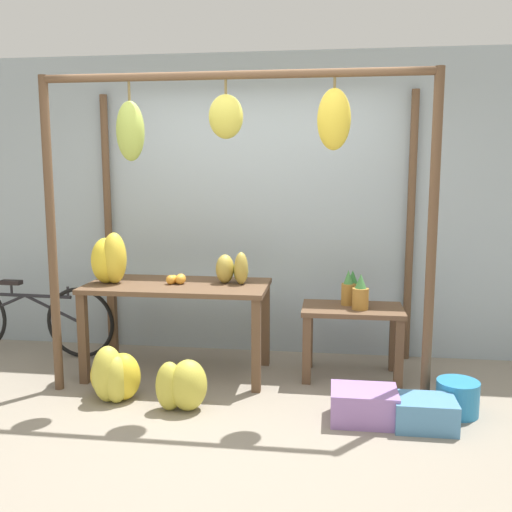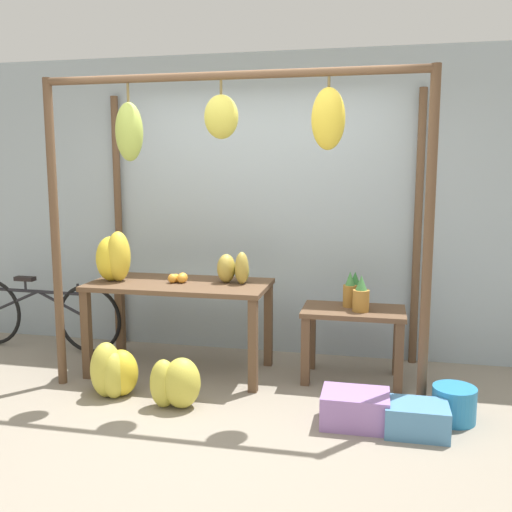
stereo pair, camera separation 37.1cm
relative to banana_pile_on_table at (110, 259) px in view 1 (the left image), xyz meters
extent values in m
plane|color=gray|center=(1.13, -0.75, -0.99)|extent=(20.00, 20.00, 0.00)
cube|color=#99A8B2|center=(1.13, 0.81, 0.41)|extent=(8.00, 0.08, 2.80)
cylinder|color=brown|center=(-0.29, -0.42, 0.22)|extent=(0.07, 0.07, 2.44)
cylinder|color=brown|center=(2.56, -0.42, 0.22)|extent=(0.07, 0.07, 2.44)
cylinder|color=brown|center=(-0.29, 0.72, 0.22)|extent=(0.07, 0.07, 2.44)
cylinder|color=brown|center=(2.56, 0.72, 0.22)|extent=(0.07, 0.07, 2.44)
cylinder|color=brown|center=(1.13, -0.42, 1.41)|extent=(2.85, 0.06, 0.06)
cylinder|color=brown|center=(0.37, -0.42, 1.32)|extent=(0.02, 0.02, 0.14)
ellipsoid|color=#9EB247|center=(0.37, -0.42, 1.03)|extent=(0.21, 0.19, 0.44)
cylinder|color=brown|center=(1.08, -0.42, 1.33)|extent=(0.02, 0.02, 0.10)
ellipsoid|color=gold|center=(1.08, -0.42, 1.13)|extent=(0.25, 0.22, 0.31)
cylinder|color=brown|center=(1.85, -0.42, 1.35)|extent=(0.02, 0.02, 0.07)
ellipsoid|color=gold|center=(1.85, -0.42, 1.10)|extent=(0.24, 0.21, 0.43)
cube|color=brown|center=(0.57, 0.05, -0.22)|extent=(1.53, 0.73, 0.04)
cube|color=brown|center=(-0.14, -0.27, -0.62)|extent=(0.07, 0.07, 0.75)
cube|color=brown|center=(1.28, -0.27, -0.62)|extent=(0.07, 0.07, 0.75)
cube|color=brown|center=(-0.14, 0.37, -0.62)|extent=(0.07, 0.07, 0.75)
cube|color=brown|center=(1.28, 0.37, -0.62)|extent=(0.07, 0.07, 0.75)
cube|color=brown|center=(2.04, 0.17, -0.41)|extent=(0.84, 0.50, 0.04)
cube|color=brown|center=(1.67, -0.04, -0.71)|extent=(0.07, 0.07, 0.57)
cube|color=brown|center=(2.41, -0.04, -0.71)|extent=(0.07, 0.07, 0.57)
cube|color=brown|center=(1.67, 0.37, -0.71)|extent=(0.07, 0.07, 0.57)
cube|color=brown|center=(2.41, 0.37, -0.71)|extent=(0.07, 0.07, 0.57)
ellipsoid|color=gold|center=(0.04, 0.00, 0.01)|extent=(0.22, 0.24, 0.43)
ellipsoid|color=yellow|center=(-0.04, 0.00, -0.01)|extent=(0.32, 0.33, 0.39)
sphere|color=orange|center=(0.60, 0.05, -0.16)|extent=(0.09, 0.09, 0.09)
sphere|color=orange|center=(0.58, 0.06, -0.17)|extent=(0.07, 0.07, 0.07)
sphere|color=orange|center=(0.54, 0.05, -0.17)|extent=(0.07, 0.07, 0.07)
sphere|color=orange|center=(0.60, 0.03, -0.16)|extent=(0.08, 0.08, 0.08)
sphere|color=orange|center=(0.52, 0.01, -0.16)|extent=(0.08, 0.08, 0.08)
cylinder|color=olive|center=(2.04, 0.31, -0.30)|extent=(0.13, 0.13, 0.18)
cone|color=#337538|center=(2.04, 0.31, -0.15)|extent=(0.09, 0.09, 0.11)
cylinder|color=#A3702D|center=(2.10, 0.10, -0.30)|extent=(0.13, 0.13, 0.18)
cone|color=#428442|center=(2.10, 0.10, -0.15)|extent=(0.09, 0.09, 0.12)
cylinder|color=#A3702D|center=(2.00, 0.24, -0.30)|extent=(0.11, 0.11, 0.18)
cone|color=#428442|center=(2.00, 0.24, -0.15)|extent=(0.08, 0.08, 0.12)
ellipsoid|color=yellow|center=(0.30, -0.56, -0.81)|extent=(0.31, 0.28, 0.37)
ellipsoid|color=gold|center=(0.24, -0.53, -0.82)|extent=(0.32, 0.34, 0.35)
ellipsoid|color=gold|center=(0.16, -0.51, -0.83)|extent=(0.29, 0.27, 0.33)
ellipsoid|color=gold|center=(0.20, -0.60, -0.78)|extent=(0.32, 0.33, 0.43)
ellipsoid|color=gold|center=(0.27, -0.62, -0.81)|extent=(0.24, 0.25, 0.36)
ellipsoid|color=gold|center=(0.84, -0.68, -0.80)|extent=(0.35, 0.33, 0.38)
ellipsoid|color=gold|center=(0.70, -0.70, -0.81)|extent=(0.25, 0.24, 0.37)
cube|color=#9970B7|center=(2.10, -0.70, -0.88)|extent=(0.46, 0.34, 0.23)
cylinder|color=teal|center=(2.77, -0.49, -0.87)|extent=(0.30, 0.30, 0.25)
torus|color=black|center=(-0.45, 0.34, -0.66)|extent=(0.67, 0.06, 0.67)
cylinder|color=black|center=(-1.00, 0.37, -0.42)|extent=(0.93, 0.07, 0.03)
cylinder|color=black|center=(-1.27, 0.38, -0.54)|extent=(0.56, 0.05, 0.26)
cylinder|color=black|center=(-0.72, 0.35, -0.54)|extent=(0.56, 0.05, 0.26)
cylinder|color=black|center=(-1.13, 0.37, -0.37)|extent=(0.02, 0.02, 0.10)
cube|color=black|center=(-1.13, 0.37, -0.30)|extent=(0.20, 0.09, 0.04)
cylinder|color=black|center=(-0.56, 0.35, -0.37)|extent=(0.02, 0.02, 0.10)
ellipsoid|color=#93A33D|center=(1.10, 0.13, -0.09)|extent=(0.18, 0.17, 0.22)
ellipsoid|color=#B2993D|center=(0.96, 0.13, -0.08)|extent=(0.18, 0.20, 0.24)
ellipsoid|color=#B2993D|center=(1.11, 0.09, -0.07)|extent=(0.12, 0.14, 0.27)
cube|color=#4C84B2|center=(2.50, -0.74, -0.89)|extent=(0.41, 0.31, 0.21)
camera|label=1|loc=(1.85, -4.54, 0.75)|focal=40.00mm
camera|label=2|loc=(2.21, -4.48, 0.75)|focal=40.00mm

